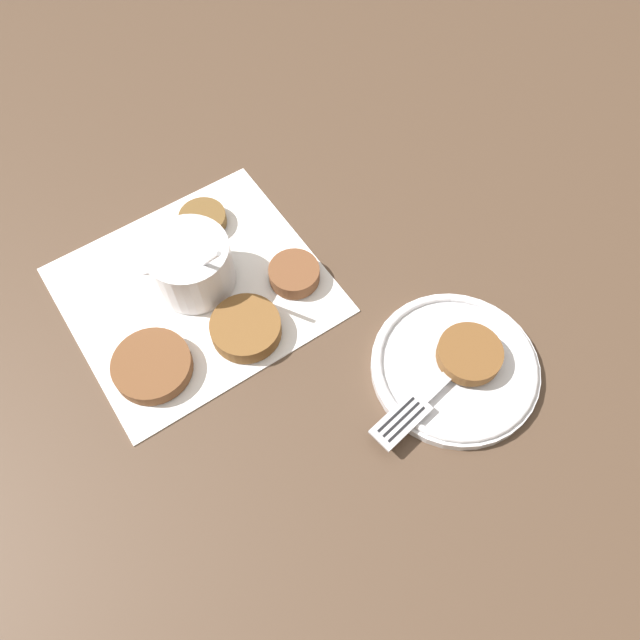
{
  "coord_description": "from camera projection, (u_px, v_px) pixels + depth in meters",
  "views": [
    {
      "loc": [
        0.07,
        0.42,
        0.62
      ],
      "look_at": [
        -0.11,
        0.13,
        0.02
      ],
      "focal_mm": 35.0,
      "sensor_mm": 36.0,
      "label": 1
    }
  ],
  "objects": [
    {
      "name": "ground_plane",
      "position": [
        181.0,
        289.0,
        0.73
      ],
      "size": [
        4.0,
        4.0,
        0.0
      ],
      "primitive_type": "plane",
      "color": "#4C3828"
    },
    {
      "name": "fritter_2",
      "position": [
        152.0,
        366.0,
        0.67
      ],
      "size": [
        0.09,
        0.09,
        0.02
      ],
      "color": "brown",
      "rests_on": "napkin"
    },
    {
      "name": "fritter_on_plate",
      "position": [
        469.0,
        354.0,
        0.66
      ],
      "size": [
        0.07,
        0.07,
        0.02
      ],
      "color": "brown",
      "rests_on": "serving_plate"
    },
    {
      "name": "fritter_1",
      "position": [
        203.0,
        219.0,
        0.77
      ],
      "size": [
        0.06,
        0.06,
        0.02
      ],
      "color": "brown",
      "rests_on": "napkin"
    },
    {
      "name": "fritter_3",
      "position": [
        294.0,
        274.0,
        0.73
      ],
      "size": [
        0.06,
        0.06,
        0.02
      ],
      "color": "brown",
      "rests_on": "napkin"
    },
    {
      "name": "fritter_0",
      "position": [
        246.0,
        328.0,
        0.69
      ],
      "size": [
        0.08,
        0.08,
        0.02
      ],
      "color": "brown",
      "rests_on": "napkin"
    },
    {
      "name": "serving_plate",
      "position": [
        455.0,
        366.0,
        0.68
      ],
      "size": [
        0.18,
        0.18,
        0.02
      ],
      "color": "silver",
      "rests_on": "ground_plane"
    },
    {
      "name": "sauce_bowl",
      "position": [
        190.0,
        265.0,
        0.71
      ],
      "size": [
        0.1,
        0.12,
        0.12
      ],
      "color": "silver",
      "rests_on": "napkin"
    },
    {
      "name": "napkin",
      "position": [
        195.0,
        289.0,
        0.73
      ],
      "size": [
        0.3,
        0.28,
        0.0
      ],
      "color": "white",
      "rests_on": "ground_plane"
    },
    {
      "name": "fork",
      "position": [
        424.0,
        398.0,
        0.65
      ],
      "size": [
        0.18,
        0.06,
        0.0
      ],
      "color": "silver",
      "rests_on": "serving_plate"
    }
  ]
}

